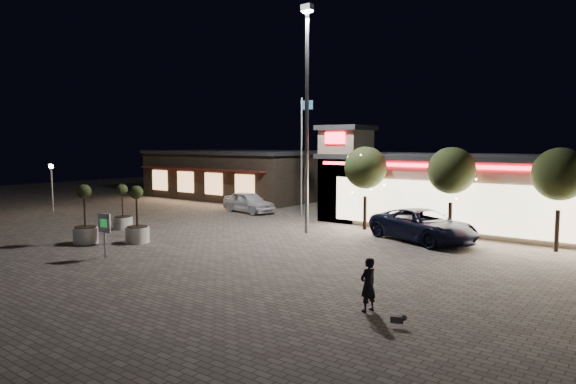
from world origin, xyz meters
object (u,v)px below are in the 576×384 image
Objects in this scene: pickup_truck at (423,225)px; planter_left at (123,215)px; pedestrian at (368,285)px; valet_sign at (104,227)px; planter_mid at (85,225)px; white_sedan at (249,202)px.

pickup_truck is 16.84m from planter_left.
pickup_truck reaches higher than pedestrian.
valet_sign is (-12.58, -0.65, 0.55)m from pedestrian.
planter_mid is at bearing 151.46° from pickup_truck.
planter_mid reaches higher than pickup_truck.
valet_sign reaches higher than pedestrian.
planter_mid is 1.52× the size of valet_sign.
pedestrian is at bearing -2.12° from planter_mid.
planter_mid is (1.24, -13.49, 0.16)m from white_sedan.
pickup_truck is 3.02× the size of valet_sign.
pedestrian is 0.55× the size of planter_mid.
planter_left is at bearing 120.68° from planter_mid.
planter_mid is at bearing -59.32° from planter_left.
planter_left is 4.24m from planter_mid.
pickup_truck is 14.57m from white_sedan.
planter_left is (-15.25, -7.16, -0.00)m from pickup_truck.
white_sedan is at bearing 95.24° from planter_mid.
planter_left is at bearing -175.62° from white_sedan.
white_sedan is 2.28× the size of valet_sign.
pedestrian is at bearing 2.94° from valet_sign.
pedestrian is 12.61m from valet_sign.
planter_left is 0.89× the size of planter_mid.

